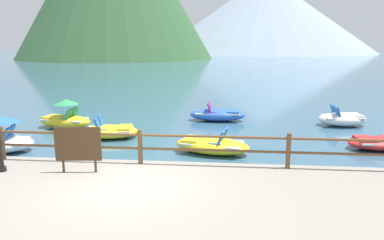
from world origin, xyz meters
TOP-DOWN VIEW (x-y plane):
  - ground_plane at (0.00, 40.00)m, footprint 200.00×200.00m
  - dock_railing at (0.00, 1.55)m, footprint 23.92×0.12m
  - sign_board at (-1.40, 0.72)m, footprint 1.18×0.16m
  - pedal_boat_1 at (7.45, 8.59)m, footprint 2.22×1.46m
  - pedal_boat_2 at (-2.20, 5.61)m, footprint 2.39×1.58m
  - pedal_boat_3 at (1.86, 3.98)m, footprint 2.75×1.78m
  - pedal_boat_4 at (1.92, 9.11)m, footprint 2.60×1.17m
  - pedal_boat_5 at (-4.62, 7.06)m, footprint 2.49×1.45m
  - distant_peak at (13.26, 111.21)m, footprint 66.01×66.01m

SIDE VIEW (x-z plane):
  - ground_plane at x=0.00m, z-range 0.00..0.00m
  - pedal_boat_2 at x=-2.20m, z-range -0.16..0.68m
  - pedal_boat_3 at x=1.86m, z-range -0.15..0.70m
  - pedal_boat_4 at x=1.92m, z-range -0.14..0.74m
  - pedal_boat_1 at x=7.45m, z-range -0.14..0.77m
  - pedal_boat_5 at x=-4.62m, z-range -0.22..1.03m
  - dock_railing at x=0.00m, z-range 0.50..1.45m
  - sign_board at x=-1.40m, z-range 0.53..1.72m
  - distant_peak at x=13.26m, z-range 0.00..23.11m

